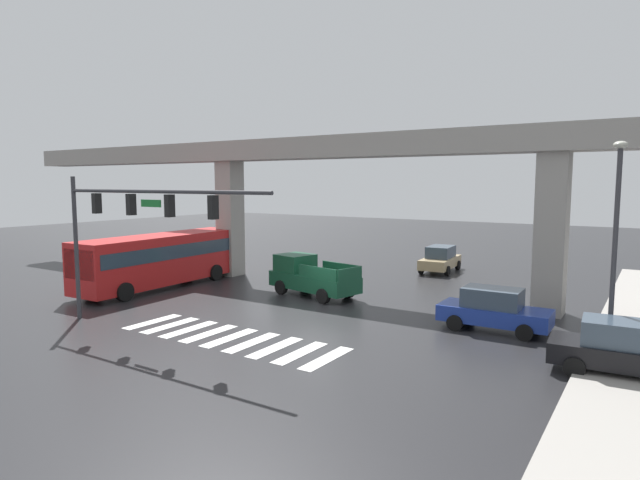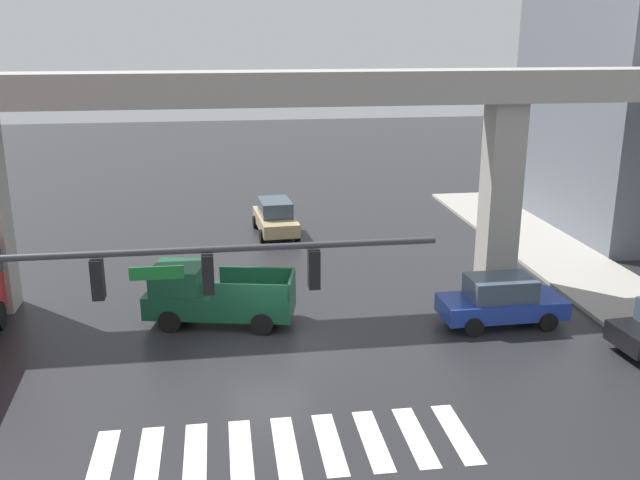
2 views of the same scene
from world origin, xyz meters
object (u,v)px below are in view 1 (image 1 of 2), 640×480
city_bus (163,257)px  traffic_signal_mast (129,215)px  sedan_tan (440,259)px  sedan_black (624,349)px  street_lamp_near_corner (616,226)px  sedan_blue (494,310)px  pickup_truck (310,277)px

city_bus → traffic_signal_mast: 9.71m
sedan_tan → sedan_black: bearing=-53.4°
sedan_tan → street_lamp_near_corner: (11.07, -14.47, 3.70)m
city_bus → sedan_blue: 18.41m
pickup_truck → sedan_black: pickup_truck is taller
sedan_black → sedan_tan: bearing=126.6°
city_bus → sedan_black: size_ratio=2.47×
city_bus → sedan_tan: bearing=49.5°
city_bus → pickup_truck: bearing=16.9°
city_bus → sedan_black: city_bus is taller
sedan_black → pickup_truck: bearing=162.7°
sedan_blue → street_lamp_near_corner: street_lamp_near_corner is taller
pickup_truck → traffic_signal_mast: 10.39m
sedan_black → street_lamp_near_corner: (-0.48, 1.08, 3.70)m
sedan_black → sedan_blue: bearing=147.4°
sedan_tan → sedan_blue: bearing=-61.4°
sedan_blue → city_bus: bearing=-176.9°
sedan_blue → traffic_signal_mast: 15.03m
sedan_black → traffic_signal_mast: bearing=-164.0°
sedan_tan → traffic_signal_mast: (-5.38, -20.42, 3.83)m
sedan_black → street_lamp_near_corner: street_lamp_near_corner is taller
city_bus → sedan_blue: city_bus is taller
pickup_truck → city_bus: (-8.40, -2.55, 0.73)m
pickup_truck → street_lamp_near_corner: size_ratio=0.74×
sedan_black → street_lamp_near_corner: 3.89m
pickup_truck → sedan_blue: (9.96, -1.56, -0.14)m
pickup_truck → sedan_tan: bearing=74.0°
sedan_tan → city_bus: bearing=-130.5°
sedan_tan → street_lamp_near_corner: bearing=-52.6°
sedan_tan → pickup_truck: bearing=-106.0°
street_lamp_near_corner → traffic_signal_mast: bearing=-160.1°
pickup_truck → sedan_tan: 11.41m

